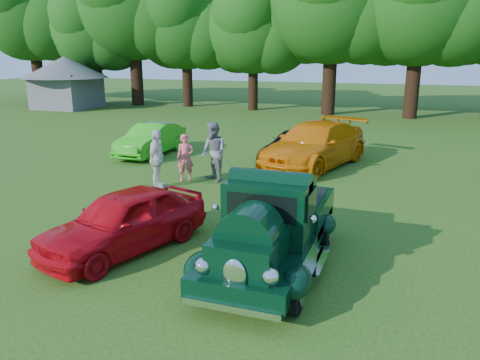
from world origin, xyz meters
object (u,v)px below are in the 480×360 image
(hero_pickup, at_px, (272,228))
(back_car_orange, at_px, (314,145))
(spectator_white, at_px, (157,159))
(back_car_lime, at_px, (151,140))
(red_convertible, at_px, (124,220))
(gazebo, at_px, (66,76))
(spectator_grey, at_px, (213,152))
(spectator_pink, at_px, (185,158))
(back_car_black, at_px, (294,147))

(hero_pickup, distance_m, back_car_orange, 8.82)
(spectator_white, bearing_deg, back_car_lime, 20.78)
(red_convertible, relative_size, back_car_lime, 1.00)
(gazebo, bearing_deg, spectator_grey, -40.36)
(back_car_orange, relative_size, spectator_pink, 3.60)
(hero_pickup, relative_size, red_convertible, 1.21)
(hero_pickup, height_order, back_car_orange, hero_pickup)
(back_car_orange, bearing_deg, spectator_grey, -113.23)
(back_car_lime, distance_m, spectator_pink, 4.54)
(back_car_orange, height_order, gazebo, gazebo)
(gazebo, bearing_deg, hero_pickup, -43.90)
(back_car_lime, relative_size, back_car_black, 0.91)
(back_car_black, height_order, spectator_white, spectator_white)
(back_car_orange, xyz_separation_m, spectator_white, (-4.07, -4.58, 0.12))
(back_car_orange, distance_m, spectator_pink, 5.02)
(back_car_black, bearing_deg, spectator_pink, -126.34)
(back_car_orange, xyz_separation_m, gazebo, (-21.54, 12.75, 1.59))
(hero_pickup, xyz_separation_m, back_car_black, (-1.69, 9.19, -0.21))
(hero_pickup, height_order, spectator_white, spectator_white)
(red_convertible, height_order, back_car_black, red_convertible)
(gazebo, bearing_deg, spectator_pink, -42.18)
(spectator_pink, relative_size, spectator_white, 0.84)
(spectator_white, bearing_deg, gazebo, 33.83)
(hero_pickup, bearing_deg, spectator_white, 139.46)
(spectator_white, height_order, gazebo, gazebo)
(back_car_lime, distance_m, gazebo, 19.72)
(back_car_black, bearing_deg, red_convertible, -99.86)
(back_car_black, xyz_separation_m, gazebo, (-20.69, 12.35, 1.81))
(back_car_orange, bearing_deg, spectator_white, -114.65)
(red_convertible, height_order, spectator_white, spectator_white)
(back_car_orange, relative_size, spectator_white, 3.02)
(red_convertible, distance_m, back_car_lime, 9.87)
(hero_pickup, bearing_deg, spectator_grey, 122.73)
(back_car_lime, relative_size, spectator_grey, 1.99)
(red_convertible, xyz_separation_m, back_car_black, (1.52, 9.46, -0.07))
(hero_pickup, relative_size, back_car_black, 1.10)
(back_car_lime, relative_size, back_car_orange, 0.69)
(back_car_lime, distance_m, spectator_white, 5.15)
(spectator_pink, distance_m, gazebo, 24.22)
(back_car_black, distance_m, spectator_grey, 4.11)
(spectator_grey, bearing_deg, red_convertible, -47.40)
(back_car_orange, relative_size, spectator_grey, 2.86)
(spectator_grey, bearing_deg, spectator_white, -95.61)
(back_car_lime, distance_m, back_car_orange, 6.81)
(spectator_white, bearing_deg, red_convertible, -170.63)
(spectator_grey, bearing_deg, hero_pickup, -18.16)
(red_convertible, distance_m, back_car_orange, 9.36)
(hero_pickup, height_order, back_car_lime, hero_pickup)
(hero_pickup, xyz_separation_m, spectator_grey, (-3.57, 5.55, 0.18))
(red_convertible, distance_m, spectator_pink, 5.72)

